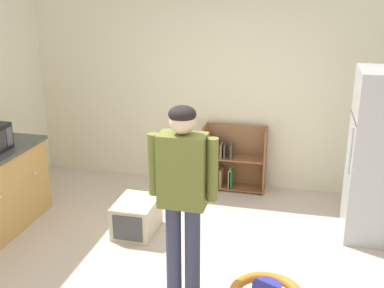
{
  "coord_description": "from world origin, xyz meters",
  "views": [
    {
      "loc": [
        0.97,
        -3.54,
        2.56
      ],
      "look_at": [
        -0.04,
        0.61,
        1.11
      ],
      "focal_mm": 44.09,
      "sensor_mm": 36.0,
      "label": 1
    }
  ],
  "objects": [
    {
      "name": "bookshelf",
      "position": [
        0.1,
        2.14,
        0.36
      ],
      "size": [
        0.8,
        0.28,
        0.85
      ],
      "color": "brown",
      "rests_on": "ground"
    },
    {
      "name": "banana_bunch",
      "position": [
        -2.3,
        0.93,
        0.93
      ],
      "size": [
        0.12,
        0.16,
        0.04
      ],
      "color": "yellow",
      "rests_on": "kitchen_counter"
    },
    {
      "name": "standing_person",
      "position": [
        0.08,
        -0.2,
        1.02
      ],
      "size": [
        0.57,
        0.22,
        1.69
      ],
      "color": "#383A57",
      "rests_on": "ground"
    },
    {
      "name": "pet_carrier",
      "position": [
        -0.69,
        0.75,
        0.18
      ],
      "size": [
        0.42,
        0.55,
        0.36
      ],
      "color": "beige",
      "rests_on": "ground"
    },
    {
      "name": "back_wall",
      "position": [
        0.0,
        2.33,
        1.35
      ],
      "size": [
        5.2,
        0.06,
        2.7
      ],
      "primitive_type": "cube",
      "color": "beige",
      "rests_on": "ground"
    },
    {
      "name": "ground_plane",
      "position": [
        0.0,
        0.0,
        0.0
      ],
      "size": [
        12.0,
        12.0,
        0.0
      ],
      "primitive_type": "plane",
      "color": "beige",
      "rests_on": "ground"
    }
  ]
}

